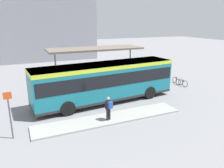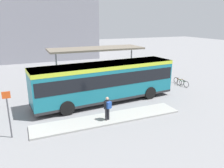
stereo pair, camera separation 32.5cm
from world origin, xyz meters
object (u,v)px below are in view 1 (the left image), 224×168
pedestrian_waiting (109,107)px  platform_sign (10,113)px  bicycle_green (182,83)px  city_bus (106,80)px  bicycle_orange (178,81)px  potted_planter_near_shelter (74,88)px

pedestrian_waiting → platform_sign: 5.91m
pedestrian_waiting → bicycle_green: bearing=-81.3°
city_bus → platform_sign: bearing=-159.4°
bicycle_orange → potted_planter_near_shelter: bearing=-98.9°
city_bus → potted_planter_near_shelter: 3.70m
platform_sign → pedestrian_waiting: bearing=-2.3°
city_bus → bicycle_green: size_ratio=7.76×
city_bus → bicycle_green: bearing=1.3°
pedestrian_waiting → bicycle_green: 11.19m
potted_planter_near_shelter → bicycle_green: bearing=-9.7°
bicycle_green → bicycle_orange: 0.82m
city_bus → bicycle_orange: city_bus is taller
bicycle_green → bicycle_orange: (0.16, 0.80, -0.01)m
bicycle_orange → potted_planter_near_shelter: potted_planter_near_shelter is taller
pedestrian_waiting → bicycle_green: size_ratio=1.04×
pedestrian_waiting → bicycle_orange: bearing=-78.0°
city_bus → platform_sign: 7.94m
pedestrian_waiting → potted_planter_near_shelter: (-0.73, 6.49, -0.45)m
pedestrian_waiting → platform_sign: size_ratio=0.58×
city_bus → bicycle_green: city_bus is taller
potted_planter_near_shelter → platform_sign: (-5.16, -6.25, 0.96)m
bicycle_orange → potted_planter_near_shelter: size_ratio=1.34×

